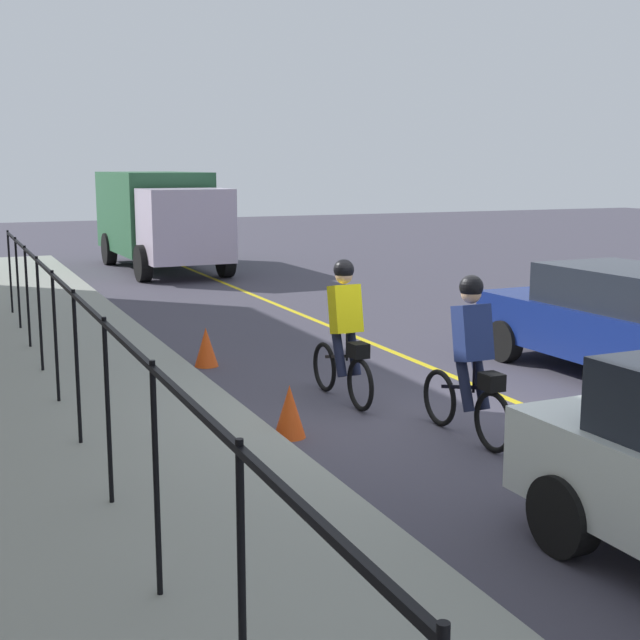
{
  "coord_description": "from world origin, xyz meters",
  "views": [
    {
      "loc": [
        -8.8,
        4.98,
        2.97
      ],
      "look_at": [
        1.39,
        0.55,
        1.0
      ],
      "focal_mm": 49.01,
      "sensor_mm": 36.0,
      "label": 1
    }
  ],
  "objects_px": {
    "cyclist_lead": "(471,359)",
    "traffic_cone_far": "(290,411)",
    "cyclist_follow": "(345,332)",
    "patrol_sedan": "(623,320)",
    "traffic_cone_near": "(206,347)",
    "box_truck_background": "(160,216)"
  },
  "relations": [
    {
      "from": "patrol_sedan",
      "to": "traffic_cone_near",
      "type": "xyz_separation_m",
      "value": [
        3.03,
        5.19,
        -0.53
      ]
    },
    {
      "from": "cyclist_lead",
      "to": "patrol_sedan",
      "type": "bearing_deg",
      "value": -66.94
    },
    {
      "from": "patrol_sedan",
      "to": "traffic_cone_far",
      "type": "xyz_separation_m",
      "value": [
        -0.7,
        5.32,
        -0.53
      ]
    },
    {
      "from": "box_truck_background",
      "to": "traffic_cone_near",
      "type": "relative_size",
      "value": 11.48
    },
    {
      "from": "cyclist_lead",
      "to": "traffic_cone_far",
      "type": "bearing_deg",
      "value": 62.58
    },
    {
      "from": "cyclist_lead",
      "to": "cyclist_follow",
      "type": "distance_m",
      "value": 2.05
    },
    {
      "from": "traffic_cone_near",
      "to": "patrol_sedan",
      "type": "bearing_deg",
      "value": -120.29
    },
    {
      "from": "cyclist_lead",
      "to": "traffic_cone_far",
      "type": "height_order",
      "value": "cyclist_lead"
    },
    {
      "from": "patrol_sedan",
      "to": "traffic_cone_far",
      "type": "distance_m",
      "value": 5.39
    },
    {
      "from": "patrol_sedan",
      "to": "traffic_cone_far",
      "type": "bearing_deg",
      "value": 95.81
    },
    {
      "from": "cyclist_follow",
      "to": "box_truck_background",
      "type": "xyz_separation_m",
      "value": [
        15.16,
        -1.23,
        0.64
      ]
    },
    {
      "from": "traffic_cone_far",
      "to": "traffic_cone_near",
      "type": "bearing_deg",
      "value": -1.95
    },
    {
      "from": "patrol_sedan",
      "to": "traffic_cone_far",
      "type": "relative_size",
      "value": 7.5
    },
    {
      "from": "cyclist_follow",
      "to": "traffic_cone_far",
      "type": "distance_m",
      "value": 1.71
    },
    {
      "from": "cyclist_lead",
      "to": "traffic_cone_far",
      "type": "distance_m",
      "value": 2.06
    },
    {
      "from": "cyclist_lead",
      "to": "traffic_cone_far",
      "type": "xyz_separation_m",
      "value": [
        0.88,
        1.76,
        -0.61
      ]
    },
    {
      "from": "cyclist_lead",
      "to": "cyclist_follow",
      "type": "height_order",
      "value": "same"
    },
    {
      "from": "patrol_sedan",
      "to": "box_truck_background",
      "type": "bearing_deg",
      "value": 8.96
    },
    {
      "from": "cyclist_follow",
      "to": "traffic_cone_far",
      "type": "bearing_deg",
      "value": 131.86
    },
    {
      "from": "cyclist_lead",
      "to": "traffic_cone_near",
      "type": "relative_size",
      "value": 3.1
    },
    {
      "from": "patrol_sedan",
      "to": "traffic_cone_near",
      "type": "distance_m",
      "value": 6.04
    },
    {
      "from": "traffic_cone_far",
      "to": "cyclist_lead",
      "type": "bearing_deg",
      "value": -116.58
    }
  ]
}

